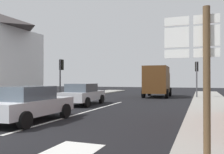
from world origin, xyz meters
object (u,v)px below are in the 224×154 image
at_px(traffic_light_near_left, 61,70).
at_px(sedan_far, 83,94).
at_px(delivery_truck, 157,81).
at_px(traffic_light_far_right, 197,71).
at_px(route_sign_post, 207,66).
at_px(sedan_near, 29,103).

bearing_deg(traffic_light_near_left, sedan_far, -39.70).
xyz_separation_m(sedan_far, delivery_truck, (3.56, 9.31, 0.89)).
bearing_deg(traffic_light_far_right, delivery_truck, 171.00).
xyz_separation_m(route_sign_post, traffic_light_near_left, (-11.40, 12.85, 0.57)).
height_order(delivery_truck, traffic_light_near_left, traffic_light_near_left).
distance_m(sedan_near, sedan_far, 6.88).
bearing_deg(route_sign_post, sedan_near, 155.90).
distance_m(delivery_truck, traffic_light_near_left, 9.60).
bearing_deg(sedan_far, route_sign_post, -51.68).
relative_size(sedan_near, route_sign_post, 1.31).
bearing_deg(traffic_light_near_left, route_sign_post, -48.42).
bearing_deg(sedan_near, route_sign_post, -24.10).
bearing_deg(traffic_light_far_right, sedan_far, -130.04).
bearing_deg(sedan_near, traffic_light_far_right, 67.83).
relative_size(sedan_near, sedan_far, 0.98).
bearing_deg(route_sign_post, traffic_light_far_right, 91.40).
bearing_deg(route_sign_post, traffic_light_near_left, 131.58).
height_order(sedan_far, traffic_light_near_left, traffic_light_near_left).
bearing_deg(delivery_truck, sedan_far, -110.92).
height_order(sedan_near, delivery_truck, delivery_truck).
height_order(route_sign_post, traffic_light_far_right, traffic_light_far_right).
height_order(sedan_far, route_sign_post, route_sign_post).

